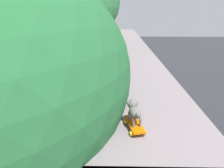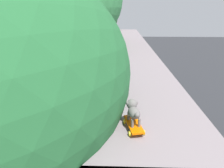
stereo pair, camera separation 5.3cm
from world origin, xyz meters
name	(u,v)px [view 2 (the right image)]	position (x,y,z in m)	size (l,w,h in m)	color
car_black_fifth	(15,151)	(-4.19, 8.59, 0.66)	(1.81, 4.44, 1.39)	black
city_bus	(33,67)	(-7.85, 20.36, 1.78)	(2.70, 10.58, 3.13)	beige
roadside_tree_far	(55,2)	(-1.74, 9.41, 7.63)	(5.62, 5.62, 9.73)	#4B4430
roadside_tree_farthest	(85,14)	(-1.92, 18.00, 6.98)	(5.54, 5.54, 9.45)	brown
toy_skateboard	(134,124)	(1.15, 2.61, 5.88)	(0.28, 0.50, 0.09)	#EE6003
small_dog	(133,110)	(1.15, 2.65, 6.07)	(0.21, 0.39, 0.29)	#65605E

